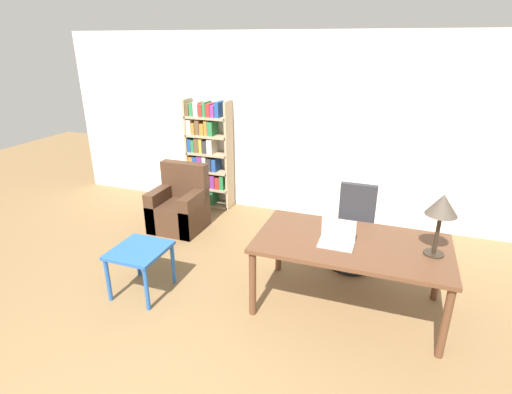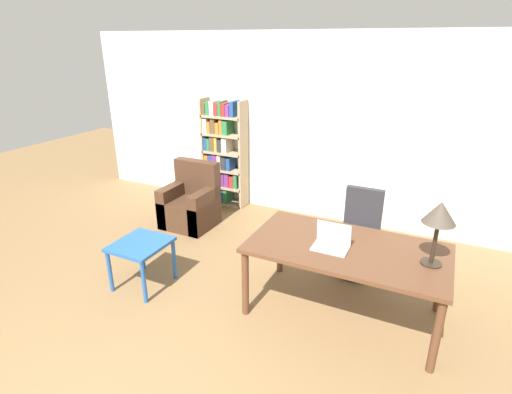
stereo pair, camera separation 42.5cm
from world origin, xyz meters
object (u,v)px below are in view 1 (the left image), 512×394
Objects in this scene: desk at (351,249)px; office_chair at (354,230)px; table_lamp at (442,207)px; side_table_blue at (140,256)px; armchair at (179,208)px; laptop at (337,239)px; bookshelf at (207,156)px.

desk is 1.87× the size of office_chair.
table_lamp reaches higher than office_chair.
armchair is (-0.42, 1.54, -0.13)m from side_table_blue.
armchair is at bearing 162.28° from table_lamp.
bookshelf is at bearing 139.25° from laptop.
table_lamp is 0.34× the size of bookshelf.
table_lamp is 3.86m from bookshelf.
laptop is at bearing -94.39° from office_chair.
armchair reaches higher than side_table_blue.
laptop is 0.35× the size of armchair.
office_chair is 2.49m from armchair.
desk reaches higher than side_table_blue.
laptop is 0.56× the size of table_lamp.
side_table_blue is at bearing -167.06° from desk.
desk is 2.78m from armchair.
table_lamp is (0.73, 0.01, 0.54)m from desk.
office_chair is at bearing 85.61° from laptop.
side_table_blue is at bearing -146.16° from office_chair.
table_lamp reaches higher than armchair.
bookshelf is at bearing 156.06° from office_chair.
table_lamp is at bearing 6.12° from laptop.
office_chair reaches higher than desk.
laptop is 2.06m from side_table_blue.
side_table_blue is 1.61m from armchair.
table_lamp is 3.00m from side_table_blue.
office_chair is at bearing 93.77° from desk.
laptop is at bearing -40.75° from bookshelf.
table_lamp is 1.41m from office_chair.
bookshelf reaches higher than laptop.
desk is 0.92m from office_chair.
table_lamp is at bearing -48.19° from office_chair.
office_chair is at bearing 131.81° from table_lamp.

